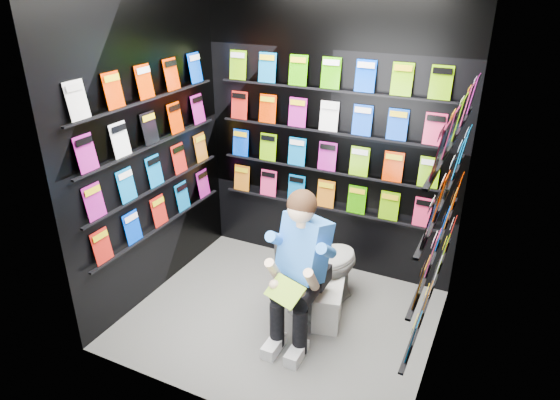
% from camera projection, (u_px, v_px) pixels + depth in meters
% --- Properties ---
extents(floor, '(2.40, 2.40, 0.00)m').
position_uv_depth(floor, '(280.00, 318.00, 4.16)').
color(floor, slate).
rests_on(floor, ground).
extents(wall_back, '(2.40, 0.04, 2.60)m').
position_uv_depth(wall_back, '(329.00, 136.00, 4.44)').
color(wall_back, black).
rests_on(wall_back, floor).
extents(wall_front, '(2.40, 0.04, 2.60)m').
position_uv_depth(wall_front, '(203.00, 233.00, 2.80)').
color(wall_front, black).
rests_on(wall_front, floor).
extents(wall_left, '(0.04, 2.00, 2.60)m').
position_uv_depth(wall_left, '(149.00, 150.00, 4.10)').
color(wall_left, black).
rests_on(wall_left, floor).
extents(wall_right, '(0.04, 2.00, 2.60)m').
position_uv_depth(wall_right, '(452.00, 204.00, 3.14)').
color(wall_right, black).
rests_on(wall_right, floor).
extents(comics_back, '(2.10, 0.06, 1.37)m').
position_uv_depth(comics_back, '(328.00, 137.00, 4.41)').
color(comics_back, '#EB2C61').
rests_on(comics_back, wall_back).
extents(comics_left, '(0.06, 1.70, 1.37)m').
position_uv_depth(comics_left, '(152.00, 150.00, 4.08)').
color(comics_left, '#EB2C61').
rests_on(comics_left, wall_left).
extents(comics_right, '(0.06, 1.70, 1.37)m').
position_uv_depth(comics_right, '(447.00, 203.00, 3.15)').
color(comics_right, '#EB2C61').
rests_on(comics_right, wall_right).
extents(toilet, '(0.65, 0.85, 0.73)m').
position_uv_depth(toilet, '(322.00, 267.00, 4.21)').
color(toilet, white).
rests_on(toilet, floor).
extents(longbox, '(0.30, 0.42, 0.29)m').
position_uv_depth(longbox, '(328.00, 306.00, 4.08)').
color(longbox, silver).
rests_on(longbox, floor).
extents(longbox_lid, '(0.32, 0.44, 0.03)m').
position_uv_depth(longbox_lid, '(328.00, 290.00, 4.01)').
color(longbox_lid, silver).
rests_on(longbox_lid, longbox).
extents(reader, '(0.70, 0.84, 1.32)m').
position_uv_depth(reader, '(305.00, 248.00, 3.74)').
color(reader, blue).
rests_on(reader, toilet).
extents(held_comic, '(0.31, 0.25, 0.12)m').
position_uv_depth(held_comic, '(285.00, 291.00, 3.52)').
color(held_comic, green).
rests_on(held_comic, reader).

